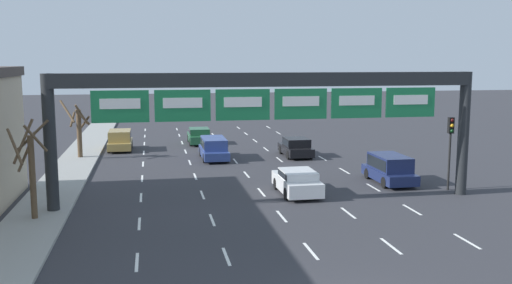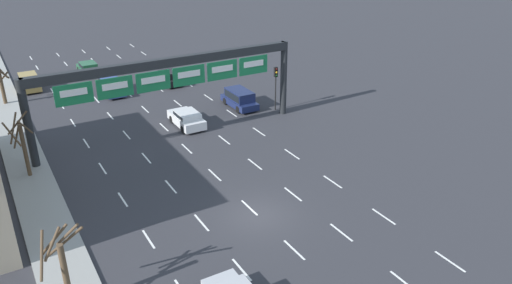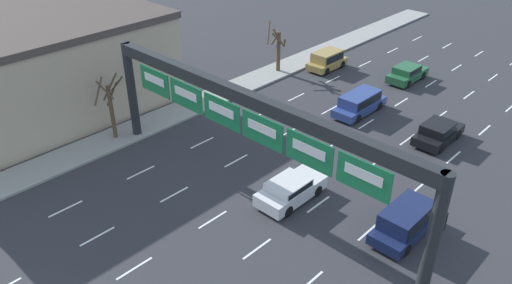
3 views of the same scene
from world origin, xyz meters
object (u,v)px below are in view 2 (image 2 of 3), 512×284
suv_blue (111,85)px  traffic_light_near_gantry (276,80)px  suv_navy (240,98)px  car_black (169,77)px  car_green (88,68)px  tree_bare_closest (62,265)px  sign_gantry (170,75)px  tree_bare_third (22,143)px  tree_bare_second (1,82)px  suv_gold (29,81)px  car_white (187,118)px

suv_blue → traffic_light_near_gantry: size_ratio=1.17×
suv_navy → car_black: 10.58m
car_green → tree_bare_closest: (-9.70, -37.39, 1.71)m
sign_gantry → traffic_light_near_gantry: 10.85m
sign_gantry → tree_bare_third: 11.77m
sign_gantry → traffic_light_near_gantry: size_ratio=5.31×
suv_blue → tree_bare_third: bearing=-123.8°
tree_bare_second → suv_navy: bearing=-31.7°
suv_navy → suv_blue: (-9.46, 10.13, -0.05)m
sign_gantry → suv_blue: bearing=96.0°
suv_gold → traffic_light_near_gantry: bearing=-43.3°
sign_gantry → car_white: bearing=42.1°
sign_gantry → tree_bare_second: bearing=126.2°
sign_gantry → tree_bare_closest: size_ratio=5.08×
suv_gold → suv_blue: (7.05, -5.42, -0.02)m
traffic_light_near_gantry → tree_bare_third: (-21.93, -2.34, -0.39)m
suv_navy → tree_bare_second: size_ratio=1.04×
traffic_light_near_gantry → tree_bare_closest: (-22.10, -16.98, -0.52)m
sign_gantry → tree_bare_third: (-11.38, -1.25, -2.71)m
tree_bare_closest → tree_bare_third: bearing=89.3°
car_black → sign_gantry: bearing=-109.7°
suv_gold → car_black: suv_gold is taller
tree_bare_second → car_green: bearing=33.2°
car_black → tree_bare_closest: size_ratio=0.97×
car_white → car_black: car_black is taller
car_white → traffic_light_near_gantry: (8.70, -0.58, 2.24)m
suv_blue → tree_bare_third: tree_bare_third is taller
car_white → traffic_light_near_gantry: bearing=-3.8°
tree_bare_closest → tree_bare_third: 14.64m
sign_gantry → traffic_light_near_gantry: bearing=5.9°
traffic_light_near_gantry → car_green: bearing=121.3°
car_black → traffic_light_near_gantry: size_ratio=1.02×
sign_gantry → car_black: sign_gantry is taller
car_white → car_black: size_ratio=1.02×
suv_blue → tree_bare_second: bearing=169.8°
tree_bare_second → car_white: bearing=-46.3°
sign_gantry → car_white: sign_gantry is taller
car_green → traffic_light_near_gantry: bearing=-58.7°
car_black → suv_blue: bearing=179.7°
sign_gantry → suv_navy: size_ratio=4.99×
car_white → suv_navy: bearing=16.2°
suv_blue → tree_bare_second: tree_bare_second is taller
suv_gold → tree_bare_third: bearing=-98.1°
car_green → suv_gold: bearing=-159.4°
car_white → suv_navy: 6.43m
car_black → traffic_light_near_gantry: bearing=-65.4°
suv_gold → tree_bare_second: size_ratio=0.93×
suv_gold → car_white: bearing=-59.2°
traffic_light_near_gantry → suv_gold: bearing=136.7°
car_green → tree_bare_second: tree_bare_second is taller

